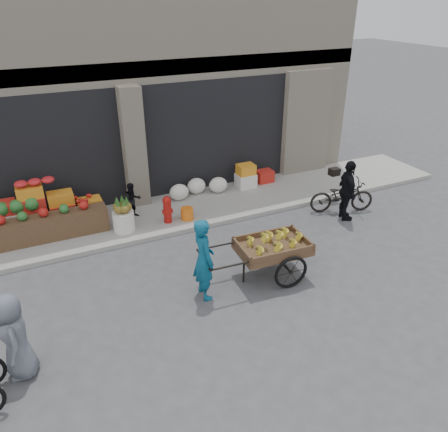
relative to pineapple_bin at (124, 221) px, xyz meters
name	(u,v)px	position (x,y,z in m)	size (l,w,h in m)	color
ground	(212,312)	(0.75, -3.60, -0.37)	(80.00, 80.00, 0.00)	#424244
sidewalk	(149,218)	(0.75, 0.50, -0.31)	(18.00, 2.20, 0.12)	gray
building	(102,65)	(0.75, 4.43, 3.00)	(14.00, 6.45, 7.00)	beige
fruit_display	(43,211)	(-1.73, 0.78, 0.30)	(3.10, 1.12, 1.24)	red
pineapple_bin	(124,221)	(0.00, 0.00, 0.00)	(0.52, 0.52, 0.50)	silver
fire_hydrant	(167,208)	(1.10, -0.05, 0.13)	(0.22, 0.22, 0.71)	#A5140F
orange_bucket	(187,214)	(1.60, -0.10, -0.10)	(0.32, 0.32, 0.30)	orange
right_bay_goods	(229,181)	(3.36, 1.10, 0.04)	(3.35, 0.60, 0.70)	silver
seated_person	(133,200)	(0.40, 0.60, 0.21)	(0.45, 0.35, 0.93)	black
banana_cart	(270,246)	(2.30, -3.04, 0.37)	(2.51, 1.15, 1.02)	brown
vendor_woman	(204,259)	(0.83, -3.05, 0.47)	(0.61, 0.40, 1.67)	navy
vendor_grey	(15,336)	(-2.50, -3.65, 0.37)	(0.72, 0.47, 1.48)	slate
bicycle	(342,196)	(5.60, -1.23, 0.08)	(0.60, 1.72, 0.90)	black
cyclist	(347,191)	(5.40, -1.63, 0.43)	(0.94, 0.39, 1.60)	black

